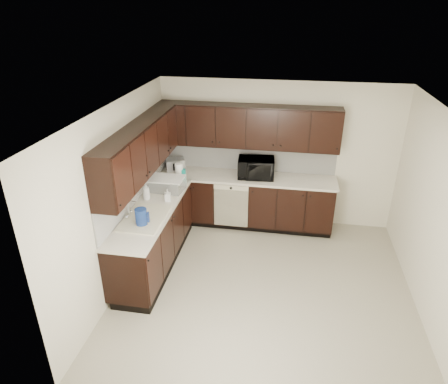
# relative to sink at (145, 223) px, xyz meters

# --- Properties ---
(floor) EXTENTS (4.00, 4.00, 0.00)m
(floor) POSITION_rel_sink_xyz_m (1.68, 0.01, -0.88)
(floor) COLOR #A29B86
(floor) RESTS_ON ground
(ceiling) EXTENTS (4.00, 4.00, 0.00)m
(ceiling) POSITION_rel_sink_xyz_m (1.68, 0.01, 1.62)
(ceiling) COLOR white
(ceiling) RESTS_ON wall_back
(wall_back) EXTENTS (4.00, 0.02, 2.50)m
(wall_back) POSITION_rel_sink_xyz_m (1.68, 2.01, 0.37)
(wall_back) COLOR beige
(wall_back) RESTS_ON floor
(wall_left) EXTENTS (0.02, 4.00, 2.50)m
(wall_left) POSITION_rel_sink_xyz_m (-0.32, 0.01, 0.37)
(wall_left) COLOR beige
(wall_left) RESTS_ON floor
(wall_right) EXTENTS (0.02, 4.00, 2.50)m
(wall_right) POSITION_rel_sink_xyz_m (3.68, 0.01, 0.37)
(wall_right) COLOR beige
(wall_right) RESTS_ON floor
(wall_front) EXTENTS (4.00, 0.02, 2.50)m
(wall_front) POSITION_rel_sink_xyz_m (1.68, -1.99, 0.37)
(wall_front) COLOR beige
(wall_front) RESTS_ON floor
(lower_cabinets) EXTENTS (3.00, 2.80, 0.90)m
(lower_cabinets) POSITION_rel_sink_xyz_m (0.67, 1.12, -0.47)
(lower_cabinets) COLOR black
(lower_cabinets) RESTS_ON floor
(countertop) EXTENTS (3.03, 2.83, 0.04)m
(countertop) POSITION_rel_sink_xyz_m (0.67, 1.12, 0.04)
(countertop) COLOR beige
(countertop) RESTS_ON lower_cabinets
(backsplash) EXTENTS (3.00, 2.80, 0.48)m
(backsplash) POSITION_rel_sink_xyz_m (0.46, 1.33, 0.30)
(backsplash) COLOR silver
(backsplash) RESTS_ON countertop
(upper_cabinets) EXTENTS (3.00, 2.80, 0.70)m
(upper_cabinets) POSITION_rel_sink_xyz_m (0.58, 1.22, 0.89)
(upper_cabinets) COLOR black
(upper_cabinets) RESTS_ON wall_back
(dishwasher) EXTENTS (0.58, 0.04, 0.78)m
(dishwasher) POSITION_rel_sink_xyz_m (0.98, 1.42, -0.33)
(dishwasher) COLOR beige
(dishwasher) RESTS_ON lower_cabinets
(sink) EXTENTS (0.54, 0.82, 0.42)m
(sink) POSITION_rel_sink_xyz_m (0.00, 0.00, 0.00)
(sink) COLOR beige
(sink) RESTS_ON countertop
(microwave) EXTENTS (0.63, 0.45, 0.33)m
(microwave) POSITION_rel_sink_xyz_m (1.36, 1.70, 0.22)
(microwave) COLOR black
(microwave) RESTS_ON countertop
(soap_bottle_a) EXTENTS (0.10, 0.10, 0.19)m
(soap_bottle_a) POSITION_rel_sink_xyz_m (0.16, 0.58, 0.15)
(soap_bottle_a) COLOR gray
(soap_bottle_a) RESTS_ON countertop
(soap_bottle_b) EXTENTS (0.13, 0.13, 0.27)m
(soap_bottle_b) POSITION_rel_sink_xyz_m (-0.17, 0.58, 0.19)
(soap_bottle_b) COLOR gray
(soap_bottle_b) RESTS_ON countertop
(toaster_oven) EXTENTS (0.39, 0.34, 0.20)m
(toaster_oven) POSITION_rel_sink_xyz_m (-0.07, 1.78, 0.16)
(toaster_oven) COLOR #ABABAD
(toaster_oven) RESTS_ON countertop
(storage_bin) EXTENTS (0.53, 0.41, 0.20)m
(storage_bin) POSITION_rel_sink_xyz_m (0.04, 0.96, 0.16)
(storage_bin) COLOR white
(storage_bin) RESTS_ON countertop
(blue_pitcher) EXTENTS (0.16, 0.16, 0.24)m
(blue_pitcher) POSITION_rel_sink_xyz_m (0.03, -0.16, 0.18)
(blue_pitcher) COLOR navy
(blue_pitcher) RESTS_ON countertop
(teal_tumbler) EXTENTS (0.11, 0.11, 0.19)m
(teal_tumbler) POSITION_rel_sink_xyz_m (0.19, 1.36, 0.16)
(teal_tumbler) COLOR #0D988E
(teal_tumbler) RESTS_ON countertop
(paper_towel_roll) EXTENTS (0.14, 0.14, 0.29)m
(paper_towel_roll) POSITION_rel_sink_xyz_m (0.12, 1.36, 0.20)
(paper_towel_roll) COLOR white
(paper_towel_roll) RESTS_ON countertop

